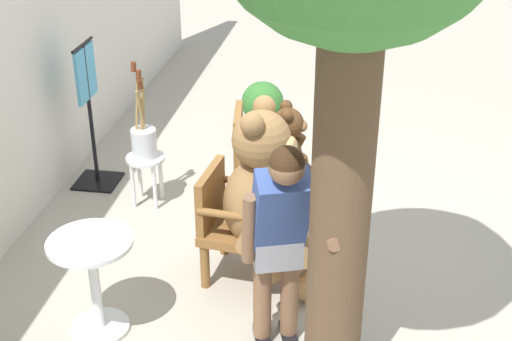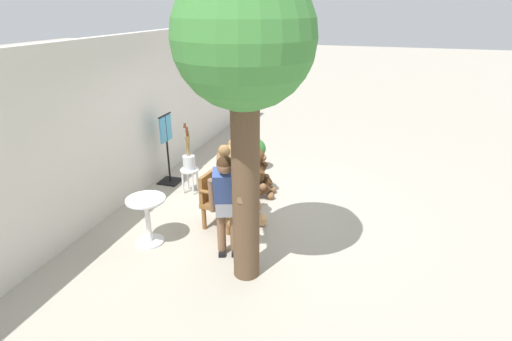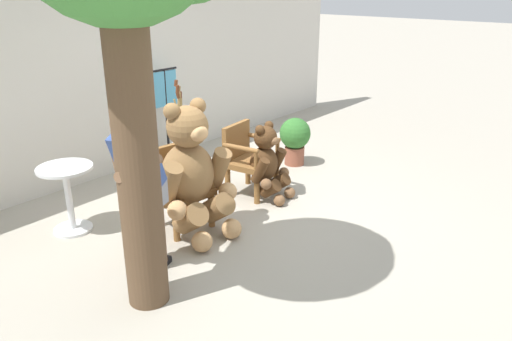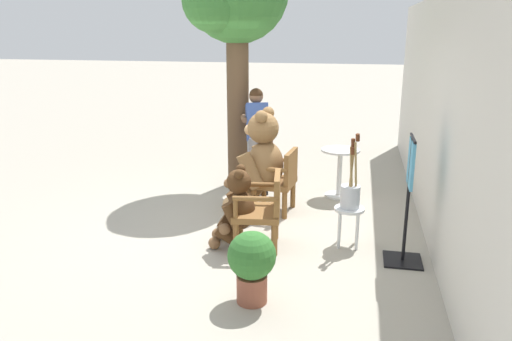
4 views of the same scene
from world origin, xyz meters
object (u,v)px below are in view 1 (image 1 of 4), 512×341
brush_bucket (143,137)px  round_side_table (94,275)px  clothing_display_stand (90,112)px  potted_plant (263,108)px  person_visitor (280,231)px  wooden_chair_right (257,153)px  white_stool (146,167)px  teddy_bear_small (290,155)px  teddy_bear_large (267,198)px  wooden_chair_left (233,220)px

brush_bucket → round_side_table: brush_bucket is taller
round_side_table → clothing_display_stand: 2.19m
potted_plant → person_visitor: bearing=-169.4°
wooden_chair_right → white_stool: (-0.22, 0.96, -0.11)m
wooden_chair_right → brush_bucket: (-0.22, 0.96, 0.19)m
teddy_bear_small → white_stool: bearing=100.8°
potted_plant → brush_bucket: bearing=149.8°
wooden_chair_right → potted_plant: 1.20m
teddy_bear_large → round_side_table: (-0.79, 1.03, -0.24)m
brush_bucket → round_side_table: bearing=-173.9°
teddy_bear_large → white_stool: bearing=52.2°
wooden_chair_left → person_visitor: bearing=-150.7°
white_stool → clothing_display_stand: (0.30, 0.59, 0.36)m
person_visitor → clothing_display_stand: bearing=44.6°
teddy_bear_small → white_stool: 1.28m
wooden_chair_right → teddy_bear_small: size_ratio=0.92×
round_side_table → wooden_chair_right: bearing=-21.6°
brush_bucket → person_visitor: bearing=-140.8°
white_stool → brush_bucket: 0.30m
teddy_bear_small → clothing_display_stand: bearing=88.2°
wooden_chair_left → clothing_display_stand: 1.99m
round_side_table → potted_plant: bearing=-11.4°
wooden_chair_left → person_visitor: person_visitor is taller
teddy_bear_small → brush_bucket: brush_bucket is taller
white_stool → round_side_table: size_ratio=0.64×
wooden_chair_left → teddy_bear_small: teddy_bear_small is taller
teddy_bear_large → potted_plant: teddy_bear_large is taller
wooden_chair_left → round_side_table: 1.12m
potted_plant → clothing_display_stand: clothing_display_stand is taller
wooden_chair_right → brush_bucket: bearing=102.9°
potted_plant → clothing_display_stand: (-1.12, 1.41, 0.32)m
person_visitor → round_side_table: 1.32m
teddy_bear_large → potted_plant: size_ratio=2.07×
brush_bucket → potted_plant: (1.42, -0.82, -0.25)m
wooden_chair_left → white_stool: (0.93, 0.96, -0.11)m
wooden_chair_right → round_side_table: wooden_chair_right is taller
wooden_chair_right → teddy_bear_small: 0.29m
white_stool → potted_plant: (1.42, -0.82, 0.04)m
round_side_table → teddy_bear_large: bearing=-52.5°
potted_plant → white_stool: bearing=149.9°
wooden_chair_right → white_stool: size_ratio=1.87×
teddy_bear_small → potted_plant: teddy_bear_small is taller
white_stool → wooden_chair_right: bearing=-76.9°
brush_bucket → round_side_table: size_ratio=1.19×
person_visitor → white_stool: size_ratio=3.37×
white_stool → clothing_display_stand: 0.75m
wooden_chair_right → teddy_bear_large: size_ratio=0.61×
wooden_chair_left → potted_plant: (2.35, 0.14, -0.07)m
potted_plant → clothing_display_stand: bearing=128.4°
teddy_bear_large → wooden_chair_left: bearing=86.7°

